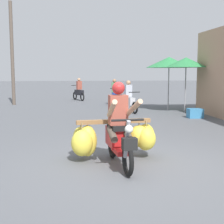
# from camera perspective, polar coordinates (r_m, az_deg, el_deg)

# --- Properties ---
(ground_plane) EXTENTS (120.00, 120.00, 0.00)m
(ground_plane) POSITION_cam_1_polar(r_m,az_deg,el_deg) (6.09, 3.70, -9.58)
(ground_plane) COLOR #56595E
(motorbike_main_loaded) EXTENTS (1.81, 1.76, 1.58)m
(motorbike_main_loaded) POSITION_cam_1_polar(r_m,az_deg,el_deg) (6.24, 0.75, -4.31)
(motorbike_main_loaded) COLOR black
(motorbike_main_loaded) RESTS_ON ground
(motorbike_distant_ahead_left) EXTENTS (0.78, 1.52, 1.40)m
(motorbike_distant_ahead_left) POSITION_cam_1_polar(r_m,az_deg,el_deg) (19.97, -5.97, 3.71)
(motorbike_distant_ahead_left) COLOR black
(motorbike_distant_ahead_left) RESTS_ON ground
(motorbike_distant_ahead_right) EXTENTS (0.62, 1.59, 1.40)m
(motorbike_distant_ahead_right) POSITION_cam_1_polar(r_m,az_deg,el_deg) (13.96, 3.00, 2.28)
(motorbike_distant_ahead_right) COLOR black
(motorbike_distant_ahead_right) RESTS_ON ground
(motorbike_distant_far_ahead) EXTENTS (0.50, 1.62, 1.40)m
(motorbike_distant_far_ahead) POSITION_cam_1_polar(r_m,az_deg,el_deg) (17.01, 0.43, 3.16)
(motorbike_distant_far_ahead) COLOR black
(motorbike_distant_far_ahead) RESTS_ON ground
(market_umbrella_near_shop) EXTENTS (2.10, 2.10, 2.45)m
(market_umbrella_near_shop) POSITION_cam_1_polar(r_m,az_deg,el_deg) (14.88, 10.21, 8.78)
(market_umbrella_near_shop) COLOR #99999E
(market_umbrella_near_shop) RESTS_ON ground
(market_umbrella_further_along) EXTENTS (1.81, 1.81, 2.39)m
(market_umbrella_further_along) POSITION_cam_1_polar(r_m,az_deg,el_deg) (14.14, 13.17, 8.67)
(market_umbrella_further_along) COLOR #99999E
(market_umbrella_further_along) RESTS_ON ground
(produce_crate) EXTENTS (0.56, 0.40, 0.36)m
(produce_crate) POSITION_cam_1_polar(r_m,az_deg,el_deg) (12.64, 14.70, -0.22)
(produce_crate) COLOR teal
(produce_crate) RESTS_ON ground
(utility_pole) EXTENTS (0.18, 0.18, 5.46)m
(utility_pole) POSITION_cam_1_polar(r_m,az_deg,el_deg) (17.95, -17.51, 9.94)
(utility_pole) COLOR brown
(utility_pole) RESTS_ON ground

